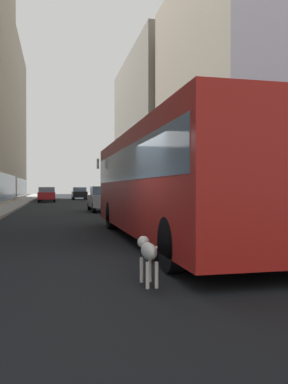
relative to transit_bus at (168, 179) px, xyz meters
The scene contains 12 objects.
ground_plane 32.01m from the transit_bus, 92.15° to the left, with size 120.00×120.00×0.00m, color black.
sidewalk_left 32.72m from the transit_bus, 102.19° to the left, with size 2.40×110.00×0.15m, color gray.
sidewalk_right 32.30m from the transit_bus, 81.98° to the left, with size 2.40×110.00×0.15m, color #ADA89E.
building_right_mid 21.55m from the transit_bus, 58.19° to the left, with size 8.83×17.39×18.10m.
building_right_far 40.52m from the transit_bus, 74.43° to the left, with size 9.65×22.52×18.26m.
transit_bus is the anchor object (origin of this frame).
car_red_coupe 33.87m from the transit_bus, 96.78° to the left, with size 1.82×4.63×1.62m.
car_black_suv 41.48m from the transit_bus, 90.00° to the left, with size 1.83×4.55×1.62m.
car_white_van 40.60m from the transit_bus, 95.66° to the left, with size 1.81×4.45×1.62m.
car_silver_sedan 14.64m from the transit_bus, 90.00° to the left, with size 1.91×4.10×1.62m.
dalmatian_dog 5.34m from the transit_bus, 109.69° to the right, with size 0.22×0.96×0.72m.
traffic_light_near 3.79m from the transit_bus, ahead, with size 0.24×0.41×3.40m.
Camera 1 is at (-1.97, -7.84, 1.51)m, focal length 36.97 mm.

